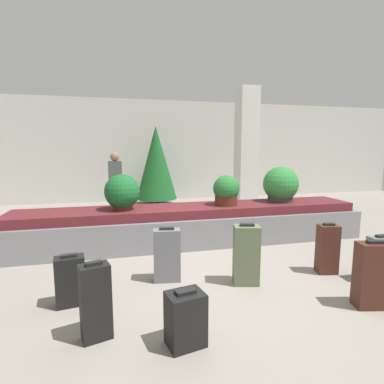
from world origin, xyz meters
The scene contains 17 objects.
ground_plane centered at (0.00, 0.00, 0.00)m, with size 18.00×18.00×0.00m, color gray.
back_wall centered at (0.00, 6.14, 1.60)m, with size 18.00×0.06×3.20m.
carousel centered at (0.00, 1.38, 0.32)m, with size 6.22×0.99×0.66m.
pillar centered at (1.98, 3.59, 1.60)m, with size 0.49×0.49×3.20m.
suitcase_0 centered at (1.32, -1.22, 0.35)m, with size 0.40×0.27×0.72m.
suitcase_1 centered at (-0.73, -1.35, 0.23)m, with size 0.35×0.30×0.49m.
suitcase_2 centered at (-0.68, -0.07, 0.33)m, with size 0.35×0.22×0.69m.
suitcase_3 centered at (1.92, -0.72, 0.29)m, with size 0.32×0.20×0.60m.
suitcase_4 centered at (1.44, -0.34, 0.33)m, with size 0.29×0.23×0.69m.
suitcase_5 centered at (-1.46, -1.08, 0.34)m, with size 0.29×0.23×0.70m.
suitcase_6 centered at (-1.77, -0.41, 0.27)m, with size 0.32×0.23×0.56m.
suitcase_7 centered at (0.25, -0.39, 0.37)m, with size 0.35×0.28×0.76m.
potted_plant_0 centered at (1.76, 1.46, 0.97)m, with size 0.66×0.66×0.67m.
potted_plant_1 centered at (0.62, 1.34, 0.91)m, with size 0.47×0.47×0.54m.
potted_plant_2 centered at (-1.19, 1.35, 0.94)m, with size 0.58×0.58×0.59m.
traveler_0 centered at (-1.32, 4.03, 0.93)m, with size 0.34×0.22×1.58m.
decorated_tree centered at (-0.15, 5.24, 1.25)m, with size 1.21×1.21×2.33m.
Camera 1 is at (-1.23, -3.64, 1.65)m, focal length 28.00 mm.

